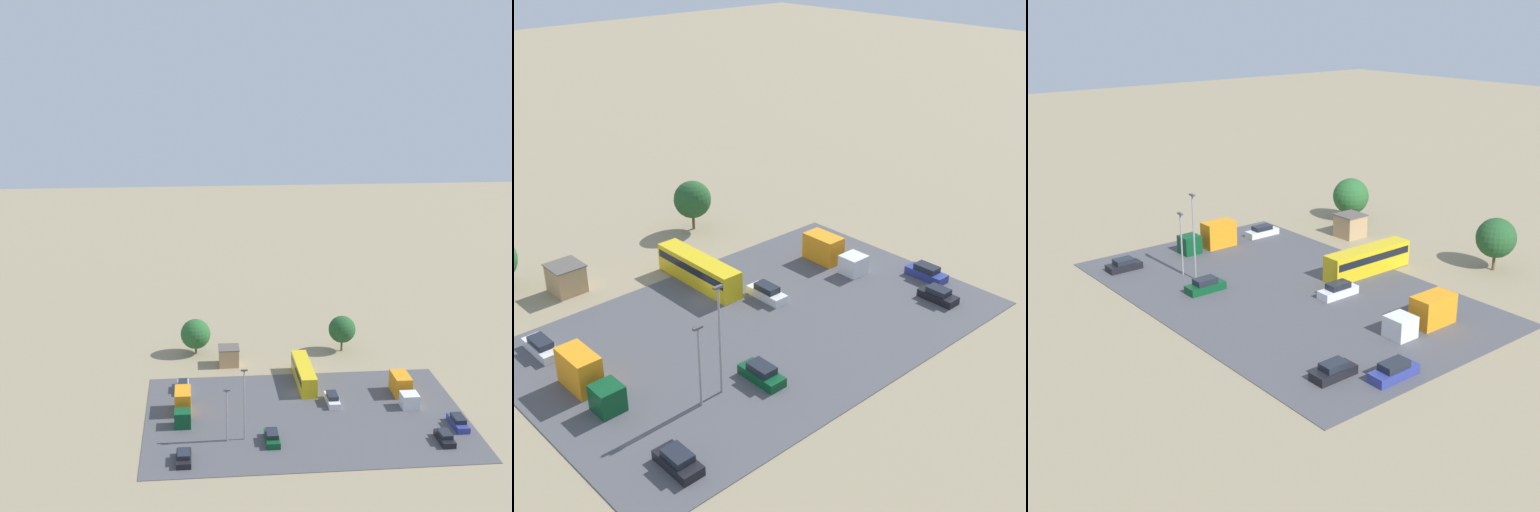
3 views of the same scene
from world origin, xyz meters
The scene contains 16 objects.
ground_plane centered at (0.00, 0.00, 0.00)m, with size 400.00×400.00×0.00m, color gray.
parking_lot_surface centered at (0.00, 7.79, 0.04)m, with size 46.33×29.45×0.08m.
shed_building centered at (10.13, -11.94, 1.59)m, with size 3.53×3.57×3.17m.
bus centered at (-1.45, -3.64, 1.76)m, with size 2.50×11.92×3.11m.
parked_car_0 centered at (-20.92, 12.61, 0.73)m, with size 1.79×4.75×1.56m.
parked_car_1 centered at (5.66, 14.55, 0.73)m, with size 1.83×4.46×1.55m.
parked_car_2 centered at (17.82, -2.57, 0.67)m, with size 1.75×4.68×1.41m.
parked_car_3 centered at (-17.61, 16.54, 0.68)m, with size 1.77×4.19×1.44m.
parked_car_4 centered at (17.51, 18.50, 0.67)m, with size 1.91×4.12×1.41m.
parked_car_5 centered at (-4.62, 3.98, 0.74)m, with size 1.73×4.70×1.57m.
parked_truck_0 centered at (17.72, 5.92, 1.63)m, with size 2.31×7.77×3.38m.
parked_truck_1 centered at (-15.80, 2.87, 1.50)m, with size 2.52×8.17×3.10m.
tree_near_shed centered at (15.67, -17.29, 3.70)m, with size 5.27×5.27×6.33m.
tree_apron_mid centered at (-10.23, -16.28, 4.06)m, with size 4.80×4.80×6.47m.
light_pole_lot_centre centered at (9.34, 13.52, 5.64)m, with size 0.90×0.28×10.23m.
light_pole_lot_edge centered at (11.71, 13.79, 4.29)m, with size 0.90×0.28×7.57m.
Camera 3 is at (-57.17, 53.73, 30.37)m, focal length 50.00 mm.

